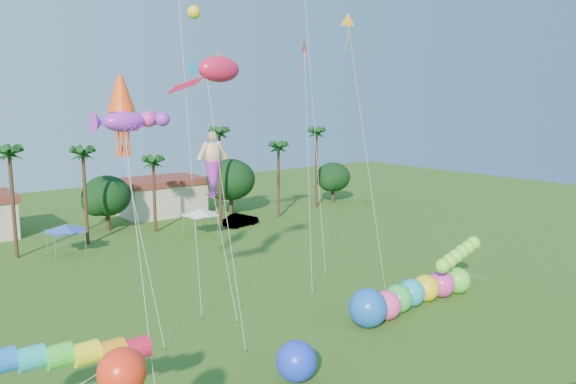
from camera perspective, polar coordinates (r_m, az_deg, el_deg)
tree_line at (r=67.03m, az=-15.61°, el=-0.05°), size 69.46×8.91×11.00m
buildings_row at (r=70.93m, az=-22.36°, el=-1.78°), size 35.00×7.00×4.00m
tent_row at (r=57.10m, az=-21.50°, el=-3.47°), size 31.00×4.00×0.60m
car_b at (r=66.87m, az=-4.81°, el=-2.84°), size 4.77×2.47×1.50m
spectator_b at (r=39.29m, az=7.12°, el=-11.24°), size 1.15×1.07×1.89m
caterpillar_inflatable at (r=41.22m, az=12.14°, el=-10.21°), size 12.57×3.11×2.56m
blue_ball at (r=30.83m, az=0.85°, el=-16.81°), size 2.18×2.18×2.18m
rainbow_tube at (r=26.41m, az=-18.97°, el=-15.86°), size 9.55×2.65×4.15m
green_worm at (r=42.64m, az=15.44°, el=-7.24°), size 10.33×2.39×3.45m
orange_ball_kite at (r=21.71m, az=-16.50°, el=-17.15°), size 1.80×1.80×5.97m
merman_kite at (r=40.35m, az=-7.64°, el=2.23°), size 2.31×5.61×12.13m
fish_kite at (r=36.16m, az=-7.03°, el=12.26°), size 4.41×5.88×17.50m
squid_kite at (r=36.61m, az=-16.54°, el=7.68°), size 2.22×5.97×16.30m
lobster_kite at (r=30.95m, az=-16.28°, el=6.86°), size 4.42×6.52×14.33m
delta_kite_red at (r=44.26m, az=1.69°, el=14.13°), size 2.25×3.50×19.35m
delta_kite_yellow at (r=45.89m, az=6.16°, el=16.47°), size 1.31×5.32×21.45m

